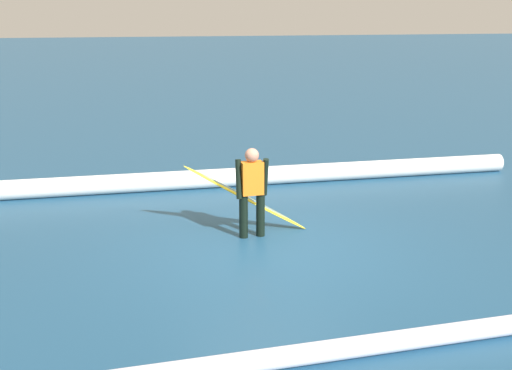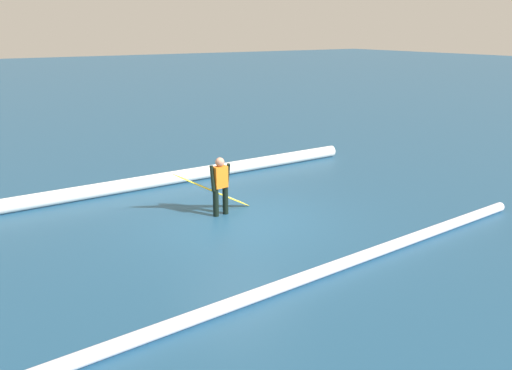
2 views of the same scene
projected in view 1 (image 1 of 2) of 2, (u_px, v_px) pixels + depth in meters
The scene contains 4 objects.
ground_plane at pixel (271, 248), 9.91m from camera, with size 154.67×154.67×0.00m, color navy.
surfer at pixel (252, 188), 10.22m from camera, with size 0.52×0.23×1.44m.
surfboard at pixel (245, 198), 10.67m from camera, with size 2.02×0.67×1.10m.
wave_crest_foreground at pixel (187, 180), 13.13m from camera, with size 0.38×0.38×14.03m, color white.
Camera 1 is at (2.19, 9.05, 3.53)m, focal length 45.79 mm.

